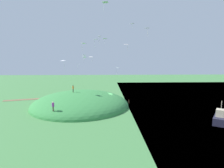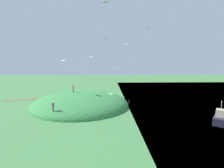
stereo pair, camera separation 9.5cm
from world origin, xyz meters
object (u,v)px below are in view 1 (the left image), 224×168
kite_8 (105,2)px  kite_9 (83,44)px  kite_13 (118,68)px  kite_6 (132,24)px  kite_4 (84,57)px  kite_11 (91,57)px  kite_2 (147,28)px  kite_3 (99,37)px  kite_1 (96,40)px  kite_10 (85,55)px  person_on_hilltop (73,88)px  kite_0 (105,39)px  kite_5 (63,61)px  boat_on_lake (220,118)px  kite_7 (127,45)px  person_watching_kites (53,105)px  kite_12 (78,64)px  mooring_post (129,102)px

kite_8 → kite_9: kite_8 is taller
kite_9 → kite_13: size_ratio=0.94×
kite_6 → kite_8: size_ratio=0.85×
kite_4 → kite_11: bearing=-117.2°
kite_2 → kite_3: 12.75m
kite_1 → kite_3: (-0.55, -8.42, 1.46)m
kite_10 → kite_11: kite_10 is taller
person_on_hilltop → kite_2: (-16.34, 3.98, 13.04)m
kite_3 → kite_13: 8.90m
kite_0 → kite_3: bearing=71.1°
kite_5 → kite_10: bearing=-105.6°
kite_2 → kite_5: kite_2 is taller
boat_on_lake → kite_7: kite_7 is taller
person_on_hilltop → kite_8: 20.17m
person_on_hilltop → person_watching_kites: bearing=76.0°
kite_2 → kite_12: 23.20m
boat_on_lake → kite_9: kite_9 is taller
kite_0 → kite_9: size_ratio=1.30×
kite_11 → kite_2: bearing=139.6°
kite_2 → kite_13: bearing=-49.6°
kite_7 → kite_13: 7.78m
kite_5 → kite_11: size_ratio=1.31×
kite_9 → kite_10: (1.84, -18.77, -2.02)m
kite_2 → kite_12: kite_2 is taller
person_on_hilltop → kite_3: size_ratio=0.90×
kite_0 → kite_1: 12.51m
person_on_hilltop → kite_1: kite_1 is taller
kite_1 → kite_12: bearing=-68.9°
kite_1 → kite_4: bearing=-69.5°
person_watching_kites → kite_12: (-1.83, -20.62, 6.76)m
kite_9 → kite_12: size_ratio=0.98×
person_watching_kites → kite_0: bearing=-11.6°
kite_5 → kite_8: bearing=147.3°
kite_2 → kite_8: bearing=19.4°
kite_8 → kite_12: (7.79, -17.35, -12.14)m
boat_on_lake → kite_13: 24.54m
kite_0 → kite_6: size_ratio=1.37×
boat_on_lake → kite_7: size_ratio=3.99×
mooring_post → person_on_hilltop: bearing=3.7°
kite_8 → kite_13: (-3.01, -9.74, -12.83)m
kite_6 → kite_13: size_ratio=0.89×
person_on_hilltop → kite_4: size_ratio=1.21×
kite_0 → person_watching_kites: bearing=62.0°
kite_1 → kite_11: (1.87, -11.42, -3.48)m
kite_10 → boat_on_lake: bearing=136.1°
kite_0 → kite_6: kite_6 is taller
kite_8 → kite_2: bearing=-160.6°
person_on_hilltop → kite_6: (-14.85, -7.88, 16.03)m
kite_2 → kite_6: bearing=-82.8°
kite_4 → kite_8: 15.90m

